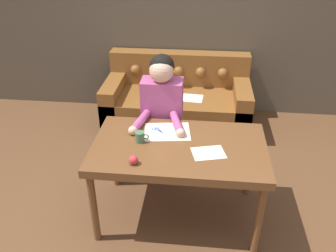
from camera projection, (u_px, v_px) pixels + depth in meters
ground_plane at (178, 217)px, 3.23m from camera, size 16.00×16.00×0.00m
wall_back at (193, 15)px, 4.46m from camera, size 8.00×0.06×2.60m
dining_table at (179, 153)px, 2.93m from camera, size 1.42×0.84×0.75m
couch at (177, 101)px, 4.59m from camera, size 1.80×0.90×0.86m
person at (162, 118)px, 3.43m from camera, size 0.49×0.63×1.31m
pattern_paper_main at (167, 132)px, 3.07m from camera, size 0.43×0.36×0.00m
pattern_paper_offcut at (208, 153)px, 2.79m from camera, size 0.29×0.25×0.00m
scissors at (160, 131)px, 3.08m from camera, size 0.21×0.21×0.01m
mug at (140, 137)px, 2.91m from camera, size 0.11×0.08×0.09m
pin_cushion at (134, 160)px, 2.65m from camera, size 0.07×0.07×0.07m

